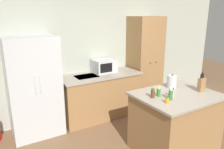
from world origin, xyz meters
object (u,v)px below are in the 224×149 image
object	(u,v)px
spice_bottle_short_red	(169,95)
spice_bottle_green_herb	(167,100)
pantry_cabinet	(145,62)
spice_bottle_orange_cap	(153,93)
refrigerator	(34,87)
microwave	(104,66)
kettle	(172,82)
spice_bottle_tall_dark	(159,92)
spice_bottle_amber_oil	(172,93)
knife_block	(202,84)
spice_bottle_pale_salt	(171,94)

from	to	relation	value
spice_bottle_short_red	spice_bottle_green_herb	world-z (taller)	spice_bottle_green_herb
pantry_cabinet	spice_bottle_orange_cap	xyz separation A→B (m)	(-1.18, -1.63, -0.02)
pantry_cabinet	spice_bottle_orange_cap	size ratio (longest dim) A/B	14.64
refrigerator	spice_bottle_green_herb	world-z (taller)	refrigerator
microwave	kettle	size ratio (longest dim) A/B	2.01
spice_bottle_green_herb	spice_bottle_short_red	bearing A→B (deg)	37.21
pantry_cabinet	spice_bottle_tall_dark	bearing A→B (deg)	-123.31
spice_bottle_orange_cap	spice_bottle_amber_oil	bearing A→B (deg)	-24.77
spice_bottle_tall_dark	spice_bottle_green_herb	world-z (taller)	spice_bottle_tall_dark
knife_block	spice_bottle_orange_cap	distance (m)	0.84
refrigerator	spice_bottle_tall_dark	xyz separation A→B (m)	(1.43, -1.58, 0.13)
spice_bottle_short_red	kettle	size ratio (longest dim) A/B	0.38
spice_bottle_orange_cap	spice_bottle_tall_dark	bearing A→B (deg)	1.72
spice_bottle_short_red	spice_bottle_green_herb	bearing A→B (deg)	-142.79
spice_bottle_amber_oil	spice_bottle_orange_cap	xyz separation A→B (m)	(-0.26, 0.12, 0.00)
spice_bottle_short_red	spice_bottle_amber_oil	distance (m)	0.07
spice_bottle_short_red	kettle	xyz separation A→B (m)	(0.36, 0.31, 0.06)
pantry_cabinet	refrigerator	bearing A→B (deg)	-178.80
microwave	kettle	world-z (taller)	microwave
pantry_cabinet	spice_bottle_green_herb	xyz separation A→B (m)	(-1.15, -1.88, -0.04)
spice_bottle_short_red	microwave	bearing A→B (deg)	91.73
spice_bottle_tall_dark	spice_bottle_green_herb	xyz separation A→B (m)	(-0.08, -0.25, -0.02)
spice_bottle_green_herb	spice_bottle_pale_salt	size ratio (longest dim) A/B	0.53
refrigerator	pantry_cabinet	bearing A→B (deg)	1.20
spice_bottle_amber_oil	pantry_cabinet	bearing A→B (deg)	62.28
spice_bottle_orange_cap	microwave	bearing A→B (deg)	85.08
spice_bottle_tall_dark	spice_bottle_short_red	world-z (taller)	spice_bottle_tall_dark
refrigerator	spice_bottle_short_red	xyz separation A→B (m)	(1.52, -1.70, 0.10)
spice_bottle_amber_oil	spice_bottle_pale_salt	size ratio (longest dim) A/B	0.79
microwave	spice_bottle_tall_dark	xyz separation A→B (m)	(-0.03, -1.70, -0.04)
pantry_cabinet	microwave	size ratio (longest dim) A/B	4.55
refrigerator	spice_bottle_green_herb	distance (m)	2.28
pantry_cabinet	microwave	distance (m)	1.04
spice_bottle_short_red	pantry_cabinet	bearing A→B (deg)	60.75
microwave	spice_bottle_short_red	xyz separation A→B (m)	(0.05, -1.82, -0.07)
spice_bottle_pale_salt	kettle	distance (m)	0.55
knife_block	spice_bottle_tall_dark	distance (m)	0.73
spice_bottle_tall_dark	spice_bottle_orange_cap	xyz separation A→B (m)	(-0.11, -0.00, 0.00)
pantry_cabinet	kettle	distance (m)	1.57
refrigerator	spice_bottle_pale_salt	size ratio (longest dim) A/B	10.20
pantry_cabinet	spice_bottle_orange_cap	distance (m)	2.02
refrigerator	spice_bottle_green_herb	size ratio (longest dim) A/B	19.32
pantry_cabinet	spice_bottle_tall_dark	world-z (taller)	pantry_cabinet
spice_bottle_green_herb	knife_block	bearing A→B (deg)	4.86
spice_bottle_green_herb	microwave	bearing A→B (deg)	86.75
spice_bottle_amber_oil	spice_bottle_green_herb	world-z (taller)	spice_bottle_amber_oil
microwave	spice_bottle_green_herb	distance (m)	1.95
spice_bottle_green_herb	refrigerator	bearing A→B (deg)	126.49
pantry_cabinet	spice_bottle_short_red	world-z (taller)	pantry_cabinet
knife_block	spice_bottle_tall_dark	size ratio (longest dim) A/B	2.24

